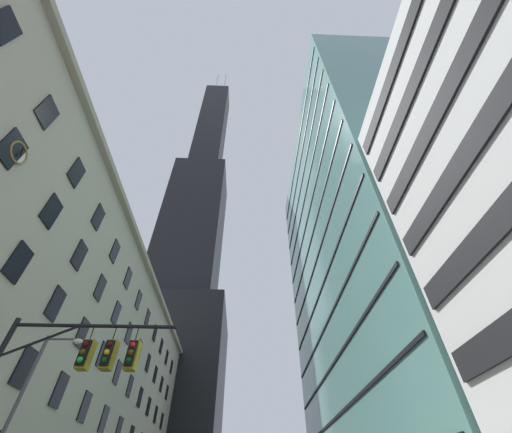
{
  "coord_description": "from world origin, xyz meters",
  "views": [
    {
      "loc": [
        2.43,
        -7.28,
        1.94
      ],
      "look_at": [
        3.56,
        23.73,
        31.65
      ],
      "focal_mm": 21.5,
      "sensor_mm": 36.0,
      "label": 1
    }
  ],
  "objects": [
    {
      "name": "glass_office_midrise",
      "position": [
        20.33,
        24.11,
        26.02
      ],
      "size": [
        18.77,
        35.78,
        52.05
      ],
      "color": "slate",
      "rests_on": "ground"
    },
    {
      "name": "street_lamppost",
      "position": [
        -7.79,
        9.33,
        5.1
      ],
      "size": [
        2.0,
        0.32,
        8.47
      ],
      "color": "#47474C",
      "rests_on": "sidewalk_left"
    },
    {
      "name": "station_building",
      "position": [
        -17.28,
        28.95,
        13.03
      ],
      "size": [
        13.24,
        69.9,
        26.12
      ],
      "color": "#B2A88E",
      "rests_on": "ground"
    },
    {
      "name": "dark_skyscraper",
      "position": [
        -16.18,
        71.81,
        57.56
      ],
      "size": [
        26.83,
        26.83,
        201.41
      ],
      "color": "black",
      "rests_on": "ground"
    },
    {
      "name": "traffic_signal_mast",
      "position": [
        -3.83,
        4.73,
        5.44
      ],
      "size": [
        6.49,
        0.63,
        7.28
      ],
      "color": "black",
      "rests_on": "sidewalk_left"
    }
  ]
}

